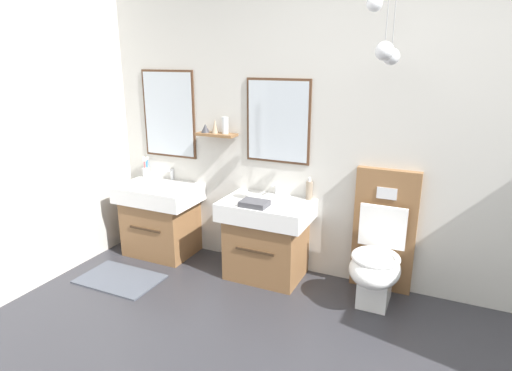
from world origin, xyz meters
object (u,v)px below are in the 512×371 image
Objects in this scene: toilet at (379,254)px; folded_hand_towel at (254,204)px; vanity_sink_left at (161,217)px; soap_dispenser at (309,190)px; toothbrush_cup at (146,171)px; vanity_sink_right at (267,236)px.

folded_hand_towel is (-0.97, -0.18, 0.32)m from toilet.
vanity_sink_left is 3.36× the size of folded_hand_towel.
soap_dispenser reaches higher than folded_hand_towel.
soap_dispenser is (-0.63, 0.17, 0.38)m from toilet.
toothbrush_cup reaches higher than vanity_sink_left.
vanity_sink_left is at bearing -172.19° from soap_dispenser.
toothbrush_cup is (-0.29, 0.18, 0.37)m from vanity_sink_left.
soap_dispenser reaches higher than vanity_sink_right.
folded_hand_towel is (-0.04, -0.16, 0.34)m from vanity_sink_right.
vanity_sink_right is 0.53m from soap_dispenser.
toilet is 1.03m from folded_hand_towel.
toothbrush_cup is 0.95× the size of folded_hand_towel.
vanity_sink_left is at bearing -32.06° from toothbrush_cup.
vanity_sink_right is 3.86× the size of soap_dispenser.
toilet is at bearing 0.58° from vanity_sink_left.
soap_dispenser reaches higher than vanity_sink_left.
folded_hand_towel is (1.34, -0.34, -0.04)m from toothbrush_cup.
vanity_sink_left is 0.74× the size of toilet.
soap_dispenser is at bearing 164.77° from toilet.
vanity_sink_right is 1.44m from toothbrush_cup.
toothbrush_cup is 1.39m from folded_hand_towel.
vanity_sink_right is at bearing -178.74° from toilet.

